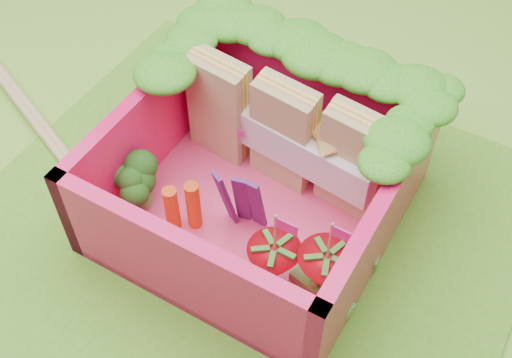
{
  "coord_description": "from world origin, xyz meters",
  "views": [
    {
      "loc": [
        0.99,
        -1.46,
        2.61
      ],
      "look_at": [
        0.01,
        0.22,
        0.28
      ],
      "focal_mm": 45.0,
      "sensor_mm": 36.0,
      "label": 1
    }
  ],
  "objects_px": {
    "broccoli": "(137,180)",
    "sandwich_stack": "(285,134)",
    "strawberry_right": "(325,273)",
    "strawberry_left": "(274,263)",
    "bento_box": "(257,176)",
    "chopsticks": "(59,149)"
  },
  "relations": [
    {
      "from": "strawberry_right",
      "to": "sandwich_stack",
      "type": "bearing_deg",
      "value": 133.01
    },
    {
      "from": "sandwich_stack",
      "to": "strawberry_left",
      "type": "relative_size",
      "value": 2.24
    },
    {
      "from": "bento_box",
      "to": "strawberry_right",
      "type": "height_order",
      "value": "bento_box"
    },
    {
      "from": "sandwich_stack",
      "to": "chopsticks",
      "type": "xyz_separation_m",
      "value": [
        -1.14,
        -0.45,
        -0.31
      ]
    },
    {
      "from": "bento_box",
      "to": "chopsticks",
      "type": "distance_m",
      "value": 1.18
    },
    {
      "from": "broccoli",
      "to": "sandwich_stack",
      "type": "bearing_deg",
      "value": 45.9
    },
    {
      "from": "strawberry_right",
      "to": "bento_box",
      "type": "bearing_deg",
      "value": 152.05
    },
    {
      "from": "broccoli",
      "to": "strawberry_right",
      "type": "relative_size",
      "value": 0.63
    },
    {
      "from": "sandwich_stack",
      "to": "strawberry_left",
      "type": "xyz_separation_m",
      "value": [
        0.27,
        -0.59,
        -0.15
      ]
    },
    {
      "from": "sandwich_stack",
      "to": "broccoli",
      "type": "xyz_separation_m",
      "value": [
        -0.52,
        -0.53,
        -0.11
      ]
    },
    {
      "from": "bento_box",
      "to": "broccoli",
      "type": "xyz_separation_m",
      "value": [
        -0.51,
        -0.27,
        -0.06
      ]
    },
    {
      "from": "bento_box",
      "to": "sandwich_stack",
      "type": "bearing_deg",
      "value": 88.64
    },
    {
      "from": "sandwich_stack",
      "to": "broccoli",
      "type": "relative_size",
      "value": 3.44
    },
    {
      "from": "bento_box",
      "to": "chopsticks",
      "type": "relative_size",
      "value": 0.63
    },
    {
      "from": "strawberry_right",
      "to": "chopsticks",
      "type": "distance_m",
      "value": 1.64
    },
    {
      "from": "chopsticks",
      "to": "bento_box",
      "type": "bearing_deg",
      "value": 9.43
    },
    {
      "from": "broccoli",
      "to": "strawberry_left",
      "type": "bearing_deg",
      "value": -4.01
    },
    {
      "from": "bento_box",
      "to": "strawberry_right",
      "type": "xyz_separation_m",
      "value": [
        0.49,
        -0.26,
        -0.09
      ]
    },
    {
      "from": "sandwich_stack",
      "to": "broccoli",
      "type": "height_order",
      "value": "sandwich_stack"
    },
    {
      "from": "sandwich_stack",
      "to": "strawberry_right",
      "type": "height_order",
      "value": "sandwich_stack"
    },
    {
      "from": "chopsticks",
      "to": "strawberry_right",
      "type": "bearing_deg",
      "value": -2.54
    },
    {
      "from": "bento_box",
      "to": "broccoli",
      "type": "distance_m",
      "value": 0.58
    }
  ]
}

